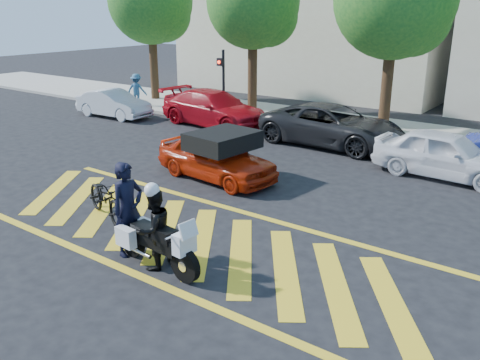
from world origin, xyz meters
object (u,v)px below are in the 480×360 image
Objects in this scene: bicycle at (105,198)px; parked_mid_right at (445,154)px; officer_bike at (128,209)px; officer_moto at (154,229)px; parked_left at (214,108)px; parked_mid_left at (332,125)px; police_motorcycle at (156,242)px; parked_far_left at (114,104)px; red_convertible at (216,157)px.

parked_mid_right reaches higher than bicycle.
officer_bike is 9.92m from parked_mid_right.
officer_bike reaches higher than officer_moto.
officer_moto is 12.81m from parked_left.
bicycle is 2.98m from officer_moto.
bicycle is at bearing -151.50° from parked_left.
officer_bike is 0.89m from officer_moto.
bicycle is 0.39× the size of parked_left.
bicycle is 0.38× the size of parked_mid_left.
officer_moto reaches higher than parked_left.
parked_far_left reaches higher than police_motorcycle.
parked_mid_left is at bearing 102.92° from police_motorcycle.
parked_mid_left reaches higher than parked_mid_right.
officer_moto is (2.77, -1.06, 0.29)m from bicycle.
officer_bike is 0.37× the size of parked_mid_left.
officer_moto reaches higher than parked_far_left.
parked_left is at bearing 91.50° from parked_mid_left.
parked_mid_right reaches higher than red_convertible.
parked_left is at bearing 128.87° from police_motorcycle.
officer_bike is 1.21× the size of officer_moto.
officer_bike is 0.47× the size of parked_mid_right.
parked_left is (-7.14, 10.64, 0.20)m from police_motorcycle.
parked_left is 0.96× the size of parked_mid_left.
parked_mid_right is at bearing -17.75° from officer_bike.
officer_moto is 0.41× the size of red_convertible.
parked_far_left is (-9.29, 8.19, 0.09)m from bicycle.
red_convertible reaches higher than parked_far_left.
parked_far_left is at bearing 92.60° from parked_mid_right.
parked_left is at bearing 45.67° from red_convertible.
officer_moto reaches higher than parked_mid_left.
police_motorcycle is 0.58× the size of red_convertible.
parked_mid_right is (10.13, -1.40, -0.03)m from parked_left.
red_convertible is 0.73× the size of parked_mid_left.
police_motorcycle is at bearing -170.61° from parked_mid_left.
parked_mid_right is (3.00, 9.25, -0.10)m from officer_moto.
parked_far_left is at bearing 99.02° from parked_mid_left.
officer_moto is at bearing -130.60° from parked_far_left.
bicycle is (-1.90, 0.94, -0.47)m from officer_bike.
officer_moto is at bearing -170.70° from parked_mid_left.
officer_moto reaches higher than police_motorcycle.
parked_mid_left is (-1.47, 10.64, 0.21)m from police_motorcycle.
police_motorcycle is 9.72m from parked_mid_right.
officer_moto is (-0.02, -0.00, 0.28)m from police_motorcycle.
officer_bike is 2.17m from bicycle.
red_convertible is 0.94× the size of parked_mid_right.
officer_bike is 14.45m from parked_far_left.
parked_far_left is (-12.07, 9.24, 0.08)m from police_motorcycle.
parked_left is 1.23× the size of parked_mid_right.
parked_far_left is 0.70× the size of parked_mid_left.
parked_far_left is (-11.19, 9.12, -0.37)m from officer_bike.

